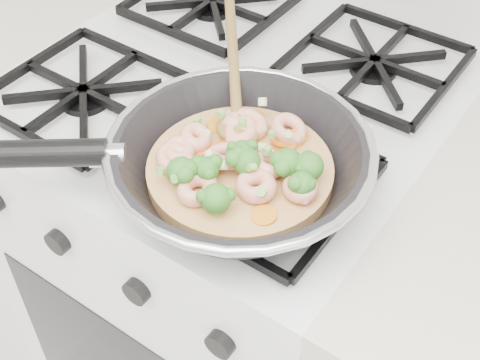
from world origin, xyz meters
The scene contains 2 objects.
stove centered at (0.00, 1.70, 0.46)m, with size 0.60×0.60×0.92m.
skillet centered at (0.13, 1.52, 0.96)m, with size 0.42×0.45×0.09m.
Camera 1 is at (0.46, 1.07, 1.48)m, focal length 49.56 mm.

